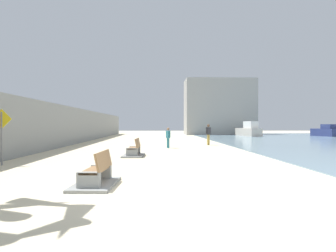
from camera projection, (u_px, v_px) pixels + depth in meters
ground_plane at (155, 145)px, 25.50m from camera, size 120.00×120.00×0.00m
seawall at (65, 126)px, 25.23m from camera, size 0.80×64.00×3.25m
bench_near at (97, 177)px, 8.68m from camera, size 1.21×2.15×0.98m
bench_far at (134, 152)px, 16.80m from camera, size 1.19×2.15×0.98m
person_walking at (208, 133)px, 25.85m from camera, size 0.48×0.31×1.78m
person_standing at (168, 136)px, 22.50m from camera, size 0.33×0.46×1.52m
boat_nearest at (249, 130)px, 45.93m from camera, size 2.38×6.50×2.19m
boat_distant at (325, 131)px, 44.61m from camera, size 2.55×4.43×1.75m
pedestrian_sign at (2, 130)px, 12.94m from camera, size 0.85×0.08×2.40m
harbor_building at (219, 107)px, 53.85m from camera, size 12.00×6.00×9.63m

